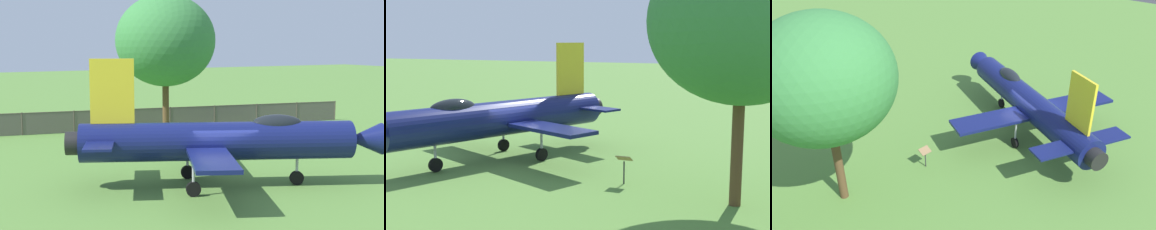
# 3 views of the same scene
# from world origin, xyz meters

# --- Properties ---
(ground_plane) EXTENTS (200.00, 200.00, 0.00)m
(ground_plane) POSITION_xyz_m (0.00, 0.00, 0.00)
(ground_plane) COLOR #568438
(display_jet) EXTENTS (12.80, 9.78, 5.42)m
(display_jet) POSITION_xyz_m (-0.33, 0.14, 2.00)
(display_jet) COLOR #111951
(display_jet) RESTS_ON ground_plane
(shade_tree) EXTENTS (5.98, 6.21, 8.95)m
(shade_tree) POSITION_xyz_m (-2.76, -10.90, 6.17)
(shade_tree) COLOR brown
(shade_tree) RESTS_ON ground_plane
(perimeter_fence) EXTENTS (36.69, 6.16, 1.52)m
(perimeter_fence) POSITION_xyz_m (-0.47, -16.73, 0.81)
(perimeter_fence) COLOR #4C4238
(perimeter_fence) RESTS_ON ground_plane
(info_plaque) EXTENTS (0.40, 0.60, 1.14)m
(info_plaque) POSITION_xyz_m (-1.76, -6.60, 0.85)
(info_plaque) COLOR #333333
(info_plaque) RESTS_ON ground_plane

